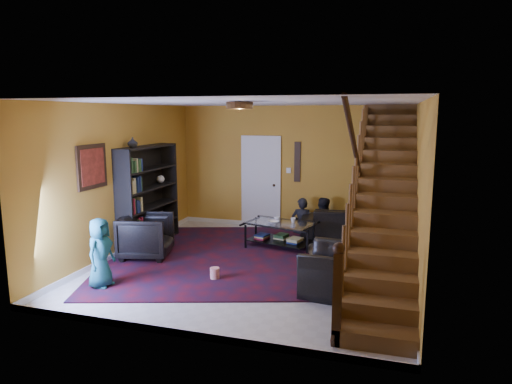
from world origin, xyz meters
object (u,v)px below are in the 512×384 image
sofa (355,223)px  coffee_table (280,233)px  bookshelf (149,198)px  armchair_right (336,271)px  armchair_left (146,236)px

sofa → coffee_table: size_ratio=1.56×
bookshelf → armchair_right: (3.90, -1.43, -0.62)m
bookshelf → armchair_left: bookshelf is taller
coffee_table → bookshelf: bearing=-166.0°
armchair_left → coffee_table: (2.19, 1.39, -0.12)m
armchair_right → coffee_table: 2.47m
armchair_right → sofa: bearing=-175.1°
armchair_left → coffee_table: size_ratio=0.62×
armchair_left → armchair_right: 3.61m
armchair_left → coffee_table: armchair_left is taller
armchair_right → coffee_table: (-1.36, 2.06, -0.06)m
sofa → coffee_table: (-1.36, -1.07, -0.04)m
bookshelf → armchair_left: size_ratio=2.25×
armchair_left → coffee_table: 2.59m
armchair_right → coffee_table: bearing=-141.7°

